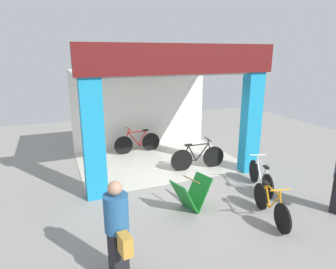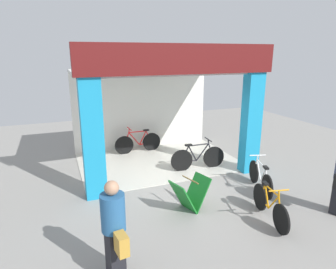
# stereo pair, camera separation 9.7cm
# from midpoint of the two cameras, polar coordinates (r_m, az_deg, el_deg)

# --- Properties ---
(ground_plane) EXTENTS (18.06, 18.06, 0.00)m
(ground_plane) POSITION_cam_midpoint_polar(r_m,az_deg,el_deg) (8.25, 2.59, -9.26)
(ground_plane) COLOR gray
(ground_plane) RESTS_ON ground
(shop_facade) EXTENTS (5.23, 3.80, 3.69)m
(shop_facade) POSITION_cam_midpoint_polar(r_m,az_deg,el_deg) (9.19, -1.60, 6.19)
(shop_facade) COLOR beige
(shop_facade) RESTS_ON ground
(bicycle_inside_0) EXTENTS (1.70, 0.47, 0.93)m
(bicycle_inside_0) POSITION_cam_midpoint_polar(r_m,az_deg,el_deg) (10.52, -5.55, -1.56)
(bicycle_inside_0) COLOR black
(bicycle_inside_0) RESTS_ON ground
(bicycle_inside_1) EXTENTS (1.73, 0.48, 0.95)m
(bicycle_inside_1) POSITION_cam_midpoint_polar(r_m,az_deg,el_deg) (9.01, 6.13, -4.51)
(bicycle_inside_1) COLOR black
(bicycle_inside_1) RESTS_ON ground
(bicycle_parked_0) EXTENTS (0.56, 1.53, 0.87)m
(bicycle_parked_0) POSITION_cam_midpoint_polar(r_m,az_deg,el_deg) (8.04, 17.88, -8.02)
(bicycle_parked_0) COLOR black
(bicycle_parked_0) RESTS_ON ground
(bicycle_parked_1) EXTENTS (0.47, 1.52, 0.85)m
(bicycle_parked_1) POSITION_cam_midpoint_polar(r_m,az_deg,el_deg) (6.76, 19.62, -12.94)
(bicycle_parked_1) COLOR black
(bicycle_parked_1) RESTS_ON ground
(sandwich_board_sign) EXTENTS (0.96, 0.74, 0.76)m
(sandwich_board_sign) POSITION_cam_midpoint_polar(r_m,az_deg,el_deg) (6.78, 4.70, -11.56)
(sandwich_board_sign) COLOR #197226
(sandwich_board_sign) RESTS_ON ground
(pedestrian_0) EXTENTS (0.42, 0.69, 1.65)m
(pedestrian_0) POSITION_cam_midpoint_polar(r_m,az_deg,el_deg) (4.80, -9.82, -17.66)
(pedestrian_0) COLOR black
(pedestrian_0) RESTS_ON ground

